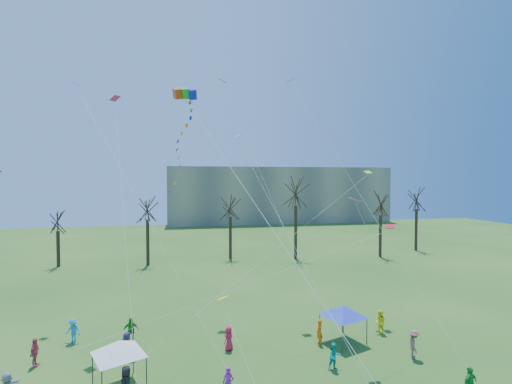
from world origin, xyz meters
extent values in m
cube|color=gray|center=(22.00, 82.00, 7.50)|extent=(60.00, 14.00, 15.00)
cylinder|color=black|center=(-20.15, 37.19, 2.40)|extent=(0.44, 0.44, 4.80)
cylinder|color=black|center=(-8.45, 35.78, 3.14)|extent=(0.44, 0.44, 6.28)
cylinder|color=black|center=(3.10, 37.77, 3.09)|extent=(0.44, 0.44, 6.19)
cylinder|color=black|center=(12.55, 35.82, 3.92)|extent=(0.44, 0.44, 7.85)
cylinder|color=black|center=(25.39, 34.42, 3.17)|extent=(0.44, 0.44, 6.34)
cylinder|color=black|center=(33.87, 37.92, 3.42)|extent=(0.44, 0.44, 6.84)
cube|color=red|center=(-3.73, 11.12, 17.66)|extent=(0.73, 1.07, 0.97)
cube|color=green|center=(-3.25, 11.12, 17.66)|extent=(0.73, 1.07, 0.97)
cube|color=#101CCB|center=(-2.77, 11.12, 17.66)|extent=(0.73, 1.07, 0.97)
cylinder|color=white|center=(0.80, 3.70, 9.74)|extent=(0.02, 0.02, 22.12)
cylinder|color=#3F3F44|center=(-5.40, 5.80, 0.94)|extent=(0.08, 0.08, 1.87)
cylinder|color=#3F3F44|center=(-8.48, 6.93, 0.94)|extent=(0.08, 0.08, 1.87)
cylinder|color=#3F3F44|center=(-6.38, 7.91, 0.94)|extent=(0.08, 0.08, 1.87)
pyramid|color=white|center=(-6.94, 6.37, 2.28)|extent=(3.24, 3.24, 0.80)
cylinder|color=#3F3F44|center=(7.08, 7.73, 0.94)|extent=(0.08, 0.08, 1.88)
cylinder|color=#3F3F44|center=(9.29, 8.49, 0.94)|extent=(0.08, 0.08, 1.88)
cylinder|color=#3F3F44|center=(6.32, 9.93, 0.94)|extent=(0.08, 0.08, 1.88)
cylinder|color=#3F3F44|center=(8.53, 10.69, 0.94)|extent=(0.08, 0.08, 1.88)
pyramid|color=blue|center=(7.81, 9.21, 2.29)|extent=(3.39, 3.39, 0.81)
imported|color=green|center=(11.54, 1.65, 0.89)|extent=(1.12, 0.71, 1.78)
imported|color=black|center=(-6.37, 5.19, 0.88)|extent=(0.68, 0.93, 1.75)
imported|color=#A42994|center=(-1.04, 4.16, 0.86)|extent=(0.74, 0.65, 1.71)
imported|color=#0CABA5|center=(5.71, 5.83, 0.82)|extent=(0.85, 0.69, 1.65)
imported|color=#8A5B4B|center=(11.37, 6.16, 0.93)|extent=(1.14, 1.38, 1.86)
imported|color=#E34B62|center=(-12.56, 9.78, 0.88)|extent=(0.48, 1.05, 1.75)
imported|color=#564DA7|center=(-7.06, 9.75, 0.86)|extent=(1.47, 1.49, 1.71)
imported|color=red|center=(-0.38, 9.57, 0.82)|extent=(0.93, 0.94, 1.64)
imported|color=#F0600C|center=(6.02, 9.20, 0.89)|extent=(0.46, 0.67, 1.77)
imported|color=#FFF91A|center=(11.20, 9.96, 0.89)|extent=(0.90, 1.03, 1.79)
imported|color=#1989CA|center=(-11.23, 12.84, 0.85)|extent=(1.25, 0.96, 1.70)
imported|color=#218C1E|center=(-7.15, 11.94, 0.92)|extent=(1.13, 0.58, 1.84)
cube|color=#D2238C|center=(-8.48, 14.55, 17.88)|extent=(0.87, 0.85, 0.35)
cylinder|color=white|center=(-6.82, 7.73, 9.59)|extent=(0.01, 0.01, 21.43)
cube|color=yellow|center=(-1.33, 4.29, 5.40)|extent=(0.81, 0.76, 0.30)
cylinder|color=white|center=(-0.57, 2.47, 3.35)|extent=(0.01, 0.01, 5.40)
cube|color=#1CC3D5|center=(0.22, 9.60, 14.63)|extent=(0.73, 0.68, 0.32)
cylinder|color=white|center=(2.76, 4.72, 7.96)|extent=(0.01, 0.01, 16.98)
cube|color=#2582D5|center=(6.32, 17.60, 20.85)|extent=(0.78, 0.69, 0.36)
cylinder|color=white|center=(8.93, 9.63, 11.07)|extent=(0.01, 0.01, 25.47)
cube|color=red|center=(8.19, 3.96, 9.03)|extent=(0.75, 0.79, 0.18)
cylinder|color=white|center=(-2.09, 4.90, 5.16)|extent=(0.01, 0.01, 21.92)
cube|color=#BDDA33|center=(12.36, 14.25, 12.33)|extent=(0.59, 0.73, 0.26)
cylinder|color=white|center=(2.99, 9.72, 6.82)|extent=(0.01, 0.01, 23.37)
cube|color=purple|center=(-12.90, 20.55, 20.37)|extent=(0.75, 0.73, 0.34)
cylinder|color=white|center=(-6.97, 12.36, 10.83)|extent=(0.01, 0.01, 27.52)
cube|color=orange|center=(0.14, 19.41, 21.00)|extent=(0.87, 0.82, 0.42)
cylinder|color=white|center=(2.93, 12.62, 11.15)|extent=(0.01, 0.01, 24.25)
cube|color=#FD2AB1|center=(7.73, 7.32, 10.38)|extent=(0.76, 0.63, 0.30)
cylinder|color=white|center=(9.55, 6.74, 5.84)|extent=(0.01, 0.01, 9.48)
camera|label=1|loc=(-3.11, -14.35, 11.69)|focal=25.00mm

